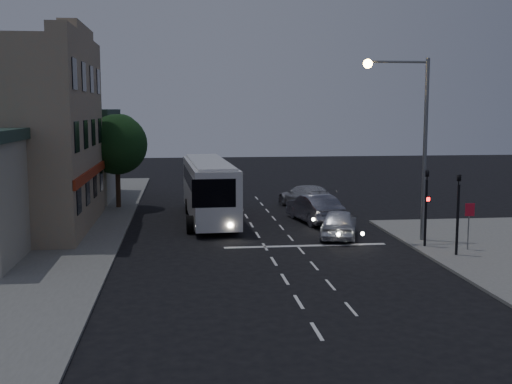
{
  "coord_description": "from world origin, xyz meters",
  "views": [
    {
      "loc": [
        -3.99,
        -28.29,
        6.68
      ],
      "look_at": [
        0.01,
        5.82,
        2.2
      ],
      "focal_mm": 45.0,
      "sensor_mm": 36.0,
      "label": 1
    }
  ],
  "objects": [
    {
      "name": "low_building_north",
      "position": [
        -13.5,
        20.0,
        3.39
      ],
      "size": [
        9.4,
        9.4,
        6.5
      ],
      "color": "#9E9B94",
      "rests_on": "sidewalk_far"
    },
    {
      "name": "traffic_signal_main",
      "position": [
        7.6,
        0.78,
        2.42
      ],
      "size": [
        0.25,
        0.35,
        4.1
      ],
      "color": "black",
      "rests_on": "sidewalk_near"
    },
    {
      "name": "car_sedan_a",
      "position": [
        3.77,
        8.43,
        0.84
      ],
      "size": [
        2.67,
        5.33,
        1.68
      ],
      "primitive_type": "imported",
      "rotation": [
        0.0,
        0.0,
        3.32
      ],
      "color": "slate",
      "rests_on": "ground"
    },
    {
      "name": "car_suv",
      "position": [
        4.11,
        3.8,
        0.76
      ],
      "size": [
        3.0,
        4.79,
        1.52
      ],
      "primitive_type": "imported",
      "rotation": [
        0.0,
        0.0,
        2.85
      ],
      "color": "silver",
      "rests_on": "ground"
    },
    {
      "name": "regulatory_sign",
      "position": [
        9.3,
        -0.24,
        1.6
      ],
      "size": [
        0.45,
        0.12,
        2.2
      ],
      "color": "slate",
      "rests_on": "sidewalk_near"
    },
    {
      "name": "sidewalk_far",
      "position": [
        -13.0,
        8.0,
        0.06
      ],
      "size": [
        12.0,
        50.0,
        0.12
      ],
      "primitive_type": "cube",
      "color": "slate",
      "rests_on": "ground"
    },
    {
      "name": "street_tree",
      "position": [
        -8.21,
        15.02,
        4.5
      ],
      "size": [
        4.0,
        4.0,
        6.2
      ],
      "color": "black",
      "rests_on": "sidewalk_far"
    },
    {
      "name": "traffic_signal_side",
      "position": [
        8.3,
        -1.2,
        2.42
      ],
      "size": [
        0.18,
        0.15,
        4.1
      ],
      "color": "black",
      "rests_on": "sidewalk_near"
    },
    {
      "name": "road_markings",
      "position": [
        1.29,
        3.31,
        0.0
      ],
      "size": [
        8.0,
        30.55,
        0.01
      ],
      "color": "silver",
      "rests_on": "ground"
    },
    {
      "name": "ground",
      "position": [
        0.0,
        0.0,
        0.0
      ],
      "size": [
        120.0,
        120.0,
        0.0
      ],
      "primitive_type": "plane",
      "color": "black"
    },
    {
      "name": "tour_bus",
      "position": [
        -2.36,
        9.92,
        1.95
      ],
      "size": [
        2.98,
        11.84,
        3.61
      ],
      "rotation": [
        0.0,
        0.0,
        0.05
      ],
      "color": "silver",
      "rests_on": "ground"
    },
    {
      "name": "car_sedan_b",
      "position": [
        4.31,
        13.51,
        0.81
      ],
      "size": [
        3.47,
        5.94,
        1.62
      ],
      "primitive_type": "imported",
      "rotation": [
        0.0,
        0.0,
        3.37
      ],
      "color": "#B9B9BC",
      "rests_on": "ground"
    },
    {
      "name": "streetlight",
      "position": [
        7.34,
        2.2,
        5.73
      ],
      "size": [
        3.32,
        0.44,
        9.0
      ],
      "color": "slate",
      "rests_on": "sidewalk_near"
    }
  ]
}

